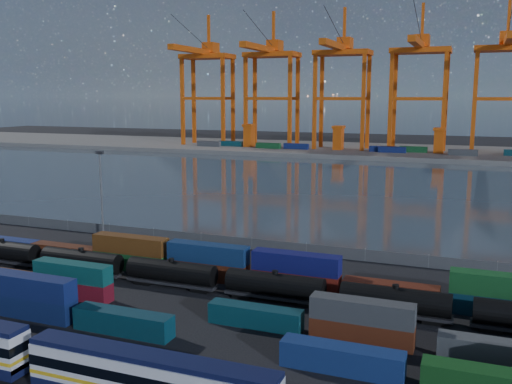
% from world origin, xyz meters
% --- Properties ---
extents(ground, '(700.00, 700.00, 0.00)m').
position_xyz_m(ground, '(0.00, 0.00, 0.00)').
color(ground, black).
rests_on(ground, ground).
extents(harbor_water, '(700.00, 700.00, 0.00)m').
position_xyz_m(harbor_water, '(0.00, 105.00, 0.01)').
color(harbor_water, '#323F49').
rests_on(harbor_water, ground).
extents(far_quay, '(700.00, 70.00, 2.00)m').
position_xyz_m(far_quay, '(0.00, 210.00, 1.00)').
color(far_quay, '#514F4C').
rests_on(far_quay, ground).
extents(distant_mountains, '(2470.00, 1100.00, 520.00)m').
position_xyz_m(distant_mountains, '(63.02, 1600.00, 220.29)').
color(distant_mountains, '#1E2630').
rests_on(distant_mountains, ground).
extents(container_row_south, '(139.30, 2.47, 5.27)m').
position_xyz_m(container_row_south, '(-18.57, -10.75, 2.07)').
color(container_row_south, '#3F4144').
rests_on(container_row_south, ground).
extents(container_row_mid, '(140.21, 2.30, 4.91)m').
position_xyz_m(container_row_mid, '(19.06, -3.45, 1.93)').
color(container_row_mid, '#424548').
rests_on(container_row_mid, ground).
extents(container_row_north, '(141.55, 2.52, 5.37)m').
position_xyz_m(container_row_north, '(16.45, 10.26, 2.18)').
color(container_row_north, navy).
rests_on(container_row_north, ground).
extents(tanker_string, '(106.73, 2.95, 4.22)m').
position_xyz_m(tanker_string, '(-3.12, 5.17, 2.12)').
color(tanker_string, black).
rests_on(tanker_string, ground).
extents(waterfront_fence, '(160.12, 0.12, 2.20)m').
position_xyz_m(waterfront_fence, '(-0.00, 28.00, 1.00)').
color(waterfront_fence, '#595B5E').
rests_on(waterfront_fence, ground).
extents(yard_light_mast, '(1.60, 0.40, 16.60)m').
position_xyz_m(yard_light_mast, '(-30.00, 26.00, 9.30)').
color(yard_light_mast, slate).
rests_on(yard_light_mast, ground).
extents(gantry_cranes, '(200.88, 49.69, 67.29)m').
position_xyz_m(gantry_cranes, '(-7.50, 203.21, 41.25)').
color(gantry_cranes, '#D6520F').
rests_on(gantry_cranes, ground).
extents(quay_containers, '(172.58, 10.99, 2.60)m').
position_xyz_m(quay_containers, '(-11.00, 195.46, 3.30)').
color(quay_containers, navy).
rests_on(quay_containers, far_quay).
extents(straddle_carriers, '(140.00, 7.00, 11.10)m').
position_xyz_m(straddle_carriers, '(-2.50, 200.00, 7.82)').
color(straddle_carriers, '#D6520F').
rests_on(straddle_carriers, far_quay).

